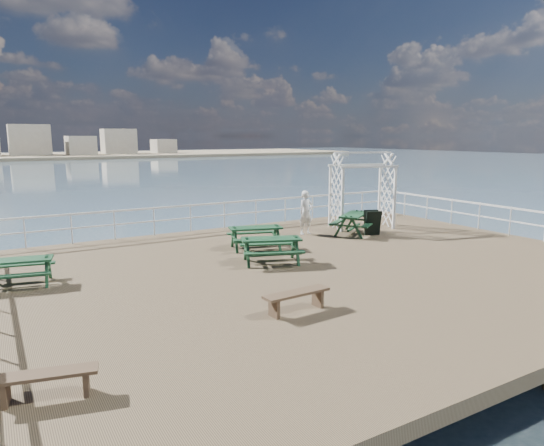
{
  "coord_description": "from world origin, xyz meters",
  "views": [
    {
      "loc": [
        -8.25,
        -11.14,
        3.75
      ],
      "look_at": [
        -0.8,
        1.59,
        1.1
      ],
      "focal_mm": 32.0,
      "sensor_mm": 36.0,
      "label": 1
    }
  ],
  "objects_px": {
    "picnic_table_b": "(256,233)",
    "picnic_table_d": "(271,245)",
    "flat_bench_near": "(297,297)",
    "picnic_table_a": "(19,266)",
    "picnic_table_c": "(354,219)",
    "trellis_arbor": "(362,194)",
    "flat_bench_far": "(46,379)",
    "person": "(306,213)"
  },
  "relations": [
    {
      "from": "picnic_table_d",
      "to": "flat_bench_near",
      "type": "height_order",
      "value": "picnic_table_d"
    },
    {
      "from": "picnic_table_b",
      "to": "picnic_table_d",
      "type": "height_order",
      "value": "picnic_table_d"
    },
    {
      "from": "picnic_table_c",
      "to": "flat_bench_near",
      "type": "relative_size",
      "value": 1.48
    },
    {
      "from": "picnic_table_d",
      "to": "flat_bench_far",
      "type": "xyz_separation_m",
      "value": [
        -6.66,
        -4.98,
        -0.24
      ]
    },
    {
      "from": "picnic_table_a",
      "to": "flat_bench_far",
      "type": "height_order",
      "value": "picnic_table_a"
    },
    {
      "from": "picnic_table_c",
      "to": "picnic_table_d",
      "type": "relative_size",
      "value": 1.09
    },
    {
      "from": "picnic_table_b",
      "to": "flat_bench_far",
      "type": "bearing_deg",
      "value": -120.55
    },
    {
      "from": "flat_bench_near",
      "to": "person",
      "type": "distance_m",
      "value": 8.52
    },
    {
      "from": "picnic_table_a",
      "to": "picnic_table_b",
      "type": "distance_m",
      "value": 7.16
    },
    {
      "from": "picnic_table_d",
      "to": "flat_bench_far",
      "type": "relative_size",
      "value": 1.48
    },
    {
      "from": "flat_bench_near",
      "to": "trellis_arbor",
      "type": "distance_m",
      "value": 10.44
    },
    {
      "from": "picnic_table_a",
      "to": "flat_bench_near",
      "type": "relative_size",
      "value": 1.15
    },
    {
      "from": "picnic_table_a",
      "to": "picnic_table_d",
      "type": "relative_size",
      "value": 0.85
    },
    {
      "from": "trellis_arbor",
      "to": "person",
      "type": "bearing_deg",
      "value": -165.29
    },
    {
      "from": "flat_bench_far",
      "to": "picnic_table_a",
      "type": "bearing_deg",
      "value": 103.29
    },
    {
      "from": "flat_bench_near",
      "to": "picnic_table_a",
      "type": "bearing_deg",
      "value": 130.79
    },
    {
      "from": "picnic_table_a",
      "to": "person",
      "type": "xyz_separation_m",
      "value": [
        10.01,
        1.76,
        0.34
      ]
    },
    {
      "from": "trellis_arbor",
      "to": "picnic_table_b",
      "type": "bearing_deg",
      "value": -153.34
    },
    {
      "from": "picnic_table_d",
      "to": "flat_bench_near",
      "type": "xyz_separation_m",
      "value": [
        -1.6,
        -3.84,
        -0.21
      ]
    },
    {
      "from": "picnic_table_c",
      "to": "flat_bench_near",
      "type": "distance_m",
      "value": 8.91
    },
    {
      "from": "picnic_table_c",
      "to": "flat_bench_far",
      "type": "height_order",
      "value": "picnic_table_c"
    },
    {
      "from": "picnic_table_d",
      "to": "flat_bench_near",
      "type": "distance_m",
      "value": 4.16
    },
    {
      "from": "picnic_table_b",
      "to": "trellis_arbor",
      "type": "relative_size",
      "value": 0.66
    },
    {
      "from": "picnic_table_d",
      "to": "person",
      "type": "relative_size",
      "value": 1.28
    },
    {
      "from": "picnic_table_c",
      "to": "person",
      "type": "height_order",
      "value": "person"
    },
    {
      "from": "flat_bench_far",
      "to": "picnic_table_b",
      "type": "bearing_deg",
      "value": 57.11
    },
    {
      "from": "picnic_table_d",
      "to": "person",
      "type": "distance_m",
      "value": 4.56
    },
    {
      "from": "picnic_table_b",
      "to": "picnic_table_c",
      "type": "height_order",
      "value": "picnic_table_c"
    },
    {
      "from": "flat_bench_near",
      "to": "flat_bench_far",
      "type": "bearing_deg",
      "value": -170.9
    },
    {
      "from": "picnic_table_b",
      "to": "picnic_table_d",
      "type": "xyz_separation_m",
      "value": [
        -0.48,
        -1.87,
        0.01
      ]
    },
    {
      "from": "flat_bench_near",
      "to": "person",
      "type": "xyz_separation_m",
      "value": [
        4.95,
        6.92,
        0.51
      ]
    },
    {
      "from": "picnic_table_a",
      "to": "picnic_table_b",
      "type": "height_order",
      "value": "picnic_table_b"
    },
    {
      "from": "picnic_table_a",
      "to": "picnic_table_b",
      "type": "relative_size",
      "value": 0.89
    },
    {
      "from": "flat_bench_near",
      "to": "picnic_table_d",
      "type": "bearing_deg",
      "value": 63.69
    },
    {
      "from": "picnic_table_b",
      "to": "person",
      "type": "xyz_separation_m",
      "value": [
        2.87,
        1.21,
        0.3
      ]
    },
    {
      "from": "flat_bench_far",
      "to": "trellis_arbor",
      "type": "relative_size",
      "value": 0.47
    },
    {
      "from": "picnic_table_a",
      "to": "trellis_arbor",
      "type": "bearing_deg",
      "value": 19.6
    },
    {
      "from": "picnic_table_b",
      "to": "picnic_table_c",
      "type": "bearing_deg",
      "value": 19.27
    },
    {
      "from": "picnic_table_b",
      "to": "picnic_table_c",
      "type": "distance_m",
      "value": 4.51
    },
    {
      "from": "flat_bench_far",
      "to": "trellis_arbor",
      "type": "height_order",
      "value": "trellis_arbor"
    },
    {
      "from": "picnic_table_b",
      "to": "flat_bench_near",
      "type": "relative_size",
      "value": 1.3
    },
    {
      "from": "picnic_table_d",
      "to": "flat_bench_near",
      "type": "bearing_deg",
      "value": -91.79
    }
  ]
}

